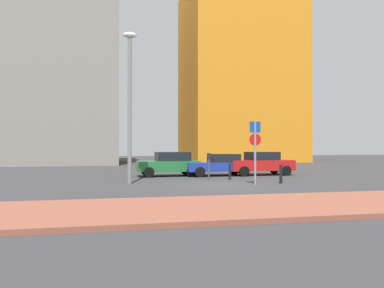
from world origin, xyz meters
TOP-DOWN VIEW (x-y plane):
  - ground_plane at (0.00, 0.00)m, footprint 120.00×120.00m
  - sidewalk_brick at (0.00, -6.93)m, footprint 40.00×4.32m
  - parked_car_green at (-1.49, 5.91)m, footprint 3.98×1.98m
  - parked_car_blue at (1.76, 5.60)m, footprint 4.34×2.14m
  - parked_car_red at (4.57, 5.54)m, footprint 4.45×2.07m
  - parking_sign_post at (1.88, -0.26)m, footprint 0.60×0.10m
  - parking_meter at (0.29, 2.71)m, footprint 0.18×0.14m
  - street_lamp at (-4.21, 1.40)m, footprint 0.70×0.36m
  - traffic_bollard_near at (1.54, 2.74)m, footprint 0.14×0.14m
  - traffic_bollard_mid at (3.41, 0.04)m, footprint 0.16×0.16m
  - building_colorful_midrise at (11.41, 29.28)m, footprint 14.24×12.97m
  - building_under_construction at (-12.04, 26.91)m, footprint 15.11×14.11m

SIDE VIEW (x-z plane):
  - ground_plane at x=0.00m, z-range 0.00..0.00m
  - sidewalk_brick at x=0.00m, z-range 0.00..0.14m
  - traffic_bollard_near at x=1.54m, z-range 0.00..0.93m
  - traffic_bollard_mid at x=3.41m, z-range 0.00..0.96m
  - parked_car_blue at x=1.76m, z-range 0.02..1.43m
  - parked_car_red at x=4.57m, z-range 0.01..1.56m
  - parked_car_green at x=-1.49m, z-range 0.03..1.58m
  - parking_meter at x=0.29m, z-range 0.22..1.74m
  - parking_sign_post at x=1.88m, z-range 0.41..3.58m
  - street_lamp at x=-4.21m, z-range 0.63..8.34m
  - building_under_construction at x=-12.04m, z-range 0.00..21.97m
  - building_colorful_midrise at x=11.41m, z-range 0.00..23.26m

